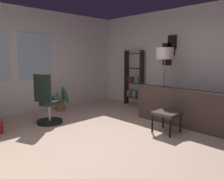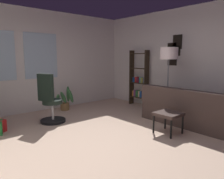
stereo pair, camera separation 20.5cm
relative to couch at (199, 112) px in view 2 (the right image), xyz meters
The scene contains 9 objects.
ground_plane 2.26m from the couch, 165.63° to the left, with size 5.60×5.87×0.10m, color beige.
wall_back_with_windows 4.30m from the couch, 121.71° to the left, with size 5.60×0.12×2.72m.
wall_right_with_frames 1.39m from the couch, 39.38° to the left, with size 0.12×5.87×2.72m.
couch is the anchor object (origin of this frame).
footstool 1.01m from the couch, behind, with size 0.45×0.45×0.41m.
office_chair 3.29m from the couch, 136.96° to the left, with size 0.57×0.56×1.11m.
bookshelf 2.22m from the couch, 78.88° to the left, with size 0.18×0.64×1.66m.
floor_lamp 1.43m from the couch, 92.21° to the left, with size 0.42×0.42×1.69m.
potted_plant 3.45m from the couch, 116.91° to the left, with size 0.50×0.36×0.65m.
Camera 2 is at (-2.30, -2.75, 1.48)m, focal length 34.59 mm.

